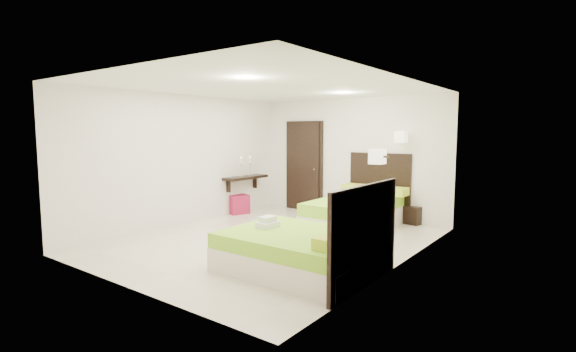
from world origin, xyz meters
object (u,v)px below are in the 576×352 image
Objects in this scene: nightstand at (412,214)px; bed_single at (357,211)px; ottoman at (238,204)px; bed_double at (304,250)px.

bed_single is at bearing -111.86° from nightstand.
nightstand is at bearing 56.17° from bed_single.
ottoman is (-3.62, -1.35, 0.03)m from nightstand.
ottoman is (-3.52, 2.43, -0.08)m from bed_double.
bed_single is 1.15× the size of bed_double.
bed_single reaches higher than ottoman.
bed_double is at bearing -34.70° from ottoman.
bed_single is at bearing 5.54° from ottoman.
nightstand is 3.86m from ottoman.
ottoman is (-2.91, -0.28, -0.13)m from bed_single.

